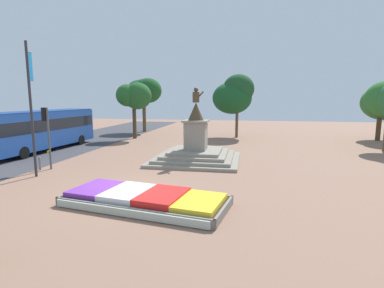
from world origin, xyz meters
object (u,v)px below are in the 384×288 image
at_px(traffic_light_mid_block, 47,127).
at_px(kerb_bollard_north, 40,163).
at_px(banner_pole, 31,107).
at_px(statue_monument, 196,149).
at_px(city_bus, 40,128).
at_px(flower_planter, 144,199).

bearing_deg(traffic_light_mid_block, kerb_bollard_north, -141.39).
relative_size(traffic_light_mid_block, banner_pole, 0.52).
bearing_deg(statue_monument, banner_pole, -144.40).
bearing_deg(statue_monument, city_bus, 173.17).
xyz_separation_m(traffic_light_mid_block, city_bus, (-4.78, 5.64, -0.69)).
distance_m(flower_planter, kerb_bollard_north, 9.51).
bearing_deg(city_bus, banner_pole, -54.79).
xyz_separation_m(city_bus, kerb_bollard_north, (4.37, -5.96, -1.48)).
relative_size(traffic_light_mid_block, city_bus, 0.32).
height_order(traffic_light_mid_block, banner_pole, banner_pole).
relative_size(flower_planter, kerb_bollard_north, 8.73).
bearing_deg(traffic_light_mid_block, flower_planter, -32.33).
relative_size(flower_planter, banner_pole, 0.97).
height_order(flower_planter, banner_pole, banner_pole).
distance_m(flower_planter, statue_monument, 9.07).
bearing_deg(statue_monument, traffic_light_mid_block, -154.36).
bearing_deg(flower_planter, statue_monument, 86.41).
bearing_deg(banner_pole, city_bus, 125.21).
bearing_deg(flower_planter, banner_pole, 156.30).
bearing_deg(flower_planter, kerb_bollard_north, 150.66).
xyz_separation_m(flower_planter, banner_pole, (-7.47, 3.28, 3.58)).
height_order(statue_monument, city_bus, statue_monument).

